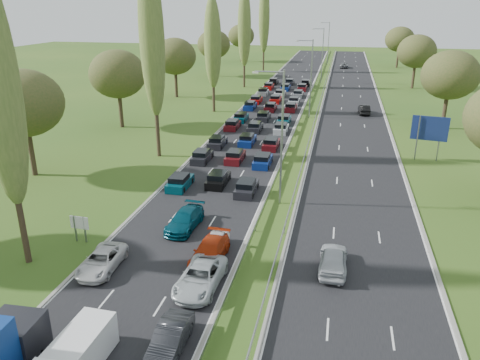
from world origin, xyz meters
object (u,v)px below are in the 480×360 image
Objects in this scene: direction_sign at (430,130)px; white_van_rear at (80,351)px; info_sign at (80,225)px; near_car_2 at (102,261)px.

white_van_rear is at bearing -119.60° from direction_sign.
info_sign is 39.19m from direction_sign.
direction_sign is at bearing 62.17° from white_van_rear.
direction_sign is at bearing 47.16° from near_car_2.
white_van_rear reaches higher than near_car_2.
info_sign is at bearing -137.40° from direction_sign.
near_car_2 is 39.22m from direction_sign.
info_sign is (-6.93, 12.01, 0.38)m from white_van_rear.
direction_sign is (21.87, 38.49, 2.58)m from white_van_rear.
direction_sign reaches higher than near_car_2.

